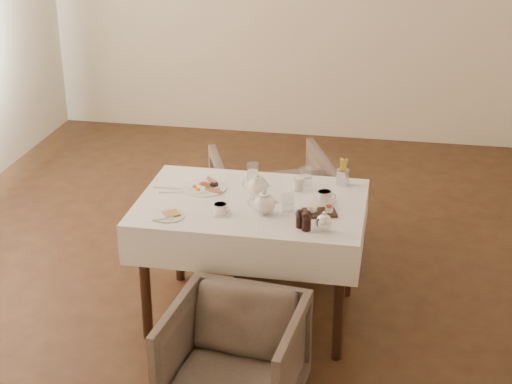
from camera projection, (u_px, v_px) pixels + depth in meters
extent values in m
plane|color=black|center=(229.00, 251.00, 5.48)|extent=(5.00, 5.00, 0.00)
plane|color=beige|center=(64.00, 215.00, 2.64)|extent=(4.50, 0.00, 4.50)
cube|color=black|center=(251.00, 207.00, 4.44)|extent=(1.20, 0.80, 0.04)
cube|color=white|center=(251.00, 220.00, 4.47)|extent=(1.28, 0.88, 0.23)
cylinder|color=black|center=(178.00, 231.00, 4.99)|extent=(0.06, 0.06, 0.70)
cylinder|color=black|center=(348.00, 245.00, 4.80)|extent=(0.06, 0.06, 0.70)
cylinder|color=black|center=(145.00, 285.00, 4.37)|extent=(0.06, 0.06, 0.70)
cylinder|color=black|center=(338.00, 303.00, 4.19)|extent=(0.06, 0.06, 0.70)
imported|color=#4E4239|center=(234.00, 361.00, 3.81)|extent=(0.70, 0.71, 0.59)
imported|color=#4E4239|center=(271.00, 205.00, 5.34)|extent=(0.99, 1.00, 0.71)
cylinder|color=white|center=(204.00, 188.00, 4.58)|extent=(0.26, 0.26, 0.01)
ellipsoid|color=#B73C21|center=(204.00, 183.00, 4.62)|extent=(0.07, 0.06, 0.02)
cylinder|color=brown|center=(212.00, 181.00, 4.64)|extent=(0.08, 0.08, 0.02)
cylinder|color=black|center=(214.00, 185.00, 4.60)|extent=(0.05, 0.05, 0.01)
cube|color=maroon|center=(214.00, 190.00, 4.53)|extent=(0.09, 0.05, 0.01)
ellipsoid|color=#264C19|center=(209.00, 187.00, 4.57)|extent=(0.05, 0.04, 0.02)
cylinder|color=white|center=(169.00, 216.00, 4.24)|extent=(0.17, 0.17, 0.01)
cube|color=olive|center=(171.00, 214.00, 4.24)|extent=(0.11, 0.11, 0.01)
cube|color=white|center=(163.00, 216.00, 4.22)|extent=(0.13, 0.11, 0.01)
cylinder|color=white|center=(298.00, 183.00, 4.56)|extent=(0.08, 0.08, 0.07)
cylinder|color=white|center=(220.00, 213.00, 4.27)|extent=(0.12, 0.12, 0.01)
cylinder|color=white|center=(220.00, 208.00, 4.26)|extent=(0.10, 0.10, 0.05)
cylinder|color=#A36D49|center=(220.00, 204.00, 4.25)|extent=(0.07, 0.07, 0.00)
cylinder|color=white|center=(324.00, 201.00, 4.42)|extent=(0.13, 0.13, 0.01)
cylinder|color=white|center=(324.00, 196.00, 4.40)|extent=(0.10, 0.10, 0.06)
cylinder|color=#A36D49|center=(325.00, 192.00, 4.39)|extent=(0.07, 0.07, 0.00)
cylinder|color=silver|center=(253.00, 171.00, 4.70)|extent=(0.09, 0.09, 0.10)
cylinder|color=silver|center=(288.00, 203.00, 4.29)|extent=(0.09, 0.09, 0.10)
cylinder|color=silver|center=(306.00, 177.00, 4.62)|extent=(0.09, 0.09, 0.10)
cube|color=black|center=(320.00, 213.00, 4.27)|extent=(0.21, 0.17, 0.02)
cylinder|color=white|center=(312.00, 208.00, 4.26)|extent=(0.06, 0.06, 0.03)
cylinder|color=maroon|center=(329.00, 209.00, 4.26)|extent=(0.04, 0.04, 0.03)
cylinder|color=silver|center=(343.00, 177.00, 4.63)|extent=(0.08, 0.08, 0.09)
cube|color=silver|center=(170.00, 189.00, 4.58)|extent=(0.21, 0.02, 0.00)
cube|color=silver|center=(174.00, 193.00, 4.53)|extent=(0.18, 0.06, 0.00)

